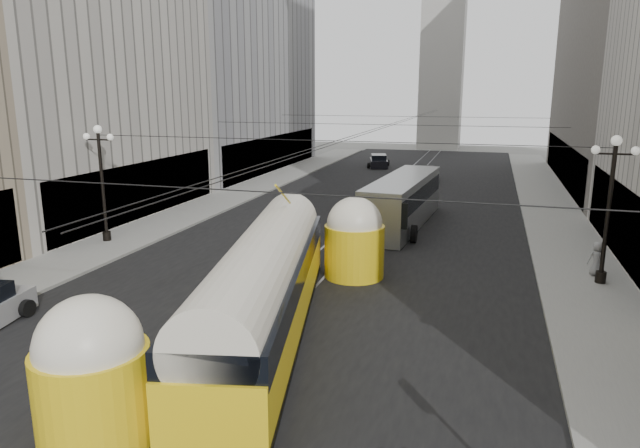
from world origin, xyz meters
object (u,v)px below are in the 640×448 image
Objects in this scene: pedestrian_crossing_b at (161,380)px; pedestrian_crossing_a at (57,423)px; city_bus at (403,199)px; pedestrian_sidewalk_right at (597,259)px; streetcar at (264,284)px.

pedestrian_crossing_a is at bearing -29.77° from pedestrian_crossing_b.
pedestrian_sidewalk_right is at bearing -38.76° from city_bus.
streetcar is at bearing 27.26° from pedestrian_sidewalk_right.
streetcar is 11.00× the size of pedestrian_crossing_a.
city_bus is 6.81× the size of pedestrian_crossing_b.
streetcar is at bearing -96.60° from city_bus.
pedestrian_crossing_a is (-2.08, -7.67, -1.07)m from streetcar.
city_bus is 25.91m from pedestrian_crossing_a.
pedestrian_crossing_a is (-4.16, -25.56, -0.92)m from city_bus.
pedestrian_sidewalk_right is (12.06, 9.88, -0.90)m from streetcar.
pedestrian_sidewalk_right is at bearing 39.33° from streetcar.
streetcar is 9.34× the size of pedestrian_crossing_b.
city_bus reaches higher than pedestrian_sidewalk_right.
city_bus is 8.02× the size of pedestrian_crossing_a.
city_bus is (2.07, 17.90, -0.15)m from streetcar.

